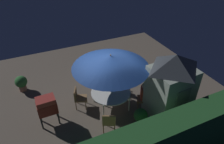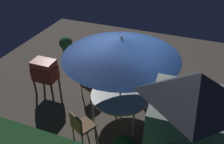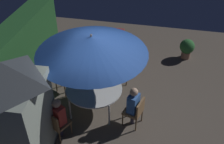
# 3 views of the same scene
# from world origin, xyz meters

# --- Properties ---
(ground_plane) EXTENTS (11.00, 11.00, 0.00)m
(ground_plane) POSITION_xyz_m (0.00, 0.00, 0.00)
(ground_plane) COLOR brown
(garden_shed) EXTENTS (1.63, 1.44, 2.72)m
(garden_shed) POSITION_xyz_m (-1.86, 1.87, 1.38)
(garden_shed) COLOR gray
(garden_shed) RESTS_ON ground
(patio_table) EXTENTS (1.59, 1.59, 0.77)m
(patio_table) POSITION_xyz_m (-0.05, 0.55, 0.73)
(patio_table) COLOR white
(patio_table) RESTS_ON ground
(patio_umbrella) EXTENTS (2.88, 2.88, 2.50)m
(patio_umbrella) POSITION_xyz_m (-0.05, 0.55, 2.20)
(patio_umbrella) COLOR #4C4C51
(patio_umbrella) RESTS_ON ground
(bbq_grill) EXTENTS (0.71, 0.51, 1.20)m
(bbq_grill) POSITION_xyz_m (2.44, 0.39, 0.85)
(bbq_grill) COLOR maroon
(bbq_grill) RESTS_ON ground
(chair_near_shed) EXTENTS (0.63, 0.63, 0.90)m
(chair_near_shed) POSITION_xyz_m (-1.29, 1.21, 0.52)
(chair_near_shed) COLOR olive
(chair_near_shed) RESTS_ON ground
(chair_far_side) EXTENTS (0.58, 0.58, 0.90)m
(chair_far_side) POSITION_xyz_m (-0.44, -0.71, 0.52)
(chair_far_side) COLOR olive
(chair_far_side) RESTS_ON ground
(chair_toward_hedge) EXTENTS (0.61, 0.61, 0.90)m
(chair_toward_hedge) POSITION_xyz_m (1.15, 0.03, 0.52)
(chair_toward_hedge) COLOR olive
(chair_toward_hedge) RESTS_ON ground
(chair_toward_house) EXTENTS (0.62, 0.62, 0.90)m
(chair_toward_house) POSITION_xyz_m (0.55, 1.72, 0.52)
(chair_toward_house) COLOR olive
(chair_toward_house) RESTS_ON ground
(potted_plant_by_shed) EXTENTS (0.52, 0.52, 0.73)m
(potted_plant_by_shed) POSITION_xyz_m (-0.64, 1.92, 0.42)
(potted_plant_by_shed) COLOR #4C4C51
(potted_plant_by_shed) RESTS_ON ground
(potted_plant_by_grill) EXTENTS (0.54, 0.54, 0.76)m
(potted_plant_by_grill) POSITION_xyz_m (3.22, -2.11, 0.43)
(potted_plant_by_grill) COLOR #936651
(potted_plant_by_grill) RESTS_ON ground
(person_in_red) EXTENTS (0.37, 0.41, 1.26)m
(person_in_red) POSITION_xyz_m (-1.21, 1.17, 0.78)
(person_in_red) COLOR #CC3D33
(person_in_red) RESTS_ON ground
(person_in_blue) EXTENTS (0.40, 0.33, 1.26)m
(person_in_blue) POSITION_xyz_m (-0.42, -0.63, 0.78)
(person_in_blue) COLOR #3866B2
(person_in_blue) RESTS_ON ground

